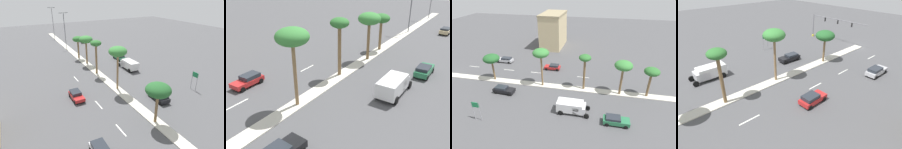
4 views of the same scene
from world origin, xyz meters
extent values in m
plane|color=#4C4C4F|center=(0.00, 32.80, 0.00)|extent=(160.00, 160.00, 0.00)
cube|color=beige|center=(0.00, 42.18, 0.06)|extent=(1.80, 84.35, 0.12)
cube|color=silver|center=(-5.41, 13.95, 0.01)|extent=(0.20, 2.80, 0.01)
cube|color=silver|center=(-5.41, 21.26, 0.01)|extent=(0.20, 2.80, 0.01)
cube|color=silver|center=(-5.41, 32.96, 0.01)|extent=(0.20, 2.80, 0.01)
cylinder|color=gray|center=(12.85, 17.18, 1.76)|extent=(0.10, 0.10, 3.53)
cylinder|color=gray|center=(12.85, 18.33, 1.76)|extent=(0.10, 0.10, 3.53)
cube|color=#19723F|center=(12.85, 17.76, 3.06)|extent=(0.08, 1.28, 0.93)
cylinder|color=brown|center=(-0.16, 13.17, 2.36)|extent=(0.39, 0.39, 4.48)
ellipsoid|color=#235B28|center=(-0.16, 13.17, 5.22)|extent=(3.55, 3.55, 1.95)
cylinder|color=olive|center=(0.12, 24.71, 3.53)|extent=(0.37, 0.37, 6.83)
ellipsoid|color=#387F38|center=(0.12, 24.71, 7.53)|extent=(3.35, 3.35, 1.84)
cylinder|color=brown|center=(-0.27, 33.56, 3.40)|extent=(0.45, 0.45, 6.55)
ellipsoid|color=#2D6B2D|center=(-0.27, 33.56, 7.10)|extent=(2.42, 2.42, 1.33)
cylinder|color=brown|center=(0.21, 40.85, 2.94)|extent=(0.43, 0.43, 5.65)
ellipsoid|color=#387F38|center=(0.21, 40.85, 6.36)|extent=(3.37, 3.37, 1.85)
cylinder|color=brown|center=(-0.17, 46.08, 2.53)|extent=(0.45, 0.45, 4.82)
ellipsoid|color=#2D6B2D|center=(-0.17, 46.08, 5.44)|extent=(2.83, 2.83, 1.56)
cylinder|color=#515459|center=(0.17, 59.99, 5.63)|extent=(0.20, 0.20, 11.01)
cube|color=#515459|center=(-0.73, 59.99, 10.98)|extent=(1.10, 0.24, 0.16)
cube|color=#515459|center=(1.07, 59.99, 10.98)|extent=(1.10, 0.24, 0.16)
cylinder|color=slate|center=(0.08, 76.62, 5.85)|extent=(0.20, 0.20, 11.47)
cube|color=slate|center=(-0.82, 76.62, 11.44)|extent=(1.10, 0.24, 0.16)
cube|color=slate|center=(0.98, 76.62, 11.44)|extent=(1.10, 0.24, 0.16)
cube|color=tan|center=(7.21, 63.21, 0.67)|extent=(2.03, 4.44, 0.69)
cube|color=#262B33|center=(7.18, 62.66, 1.20)|extent=(1.73, 2.48, 0.37)
cylinder|color=black|center=(6.47, 64.77, 0.32)|extent=(0.26, 0.65, 0.64)
cylinder|color=black|center=(8.14, 64.67, 0.32)|extent=(0.26, 0.65, 0.64)
cylinder|color=black|center=(6.28, 61.74, 0.32)|extent=(0.26, 0.65, 0.64)
cylinder|color=black|center=(7.95, 61.64, 0.32)|extent=(0.26, 0.65, 0.64)
cube|color=red|center=(-8.02, 24.72, 0.60)|extent=(1.81, 3.99, 0.56)
cube|color=#262B33|center=(-8.03, 25.22, 1.13)|extent=(1.60, 2.21, 0.50)
cylinder|color=black|center=(-7.16, 23.35, 0.32)|extent=(0.23, 0.64, 0.64)
cylinder|color=black|center=(-8.82, 23.32, 0.32)|extent=(0.23, 0.64, 0.64)
cylinder|color=black|center=(-7.22, 26.12, 0.32)|extent=(0.23, 0.64, 0.64)
cylinder|color=black|center=(-8.87, 26.09, 0.32)|extent=(0.23, 0.64, 0.64)
cube|color=#262B33|center=(-9.73, 11.19, 1.19)|extent=(1.59, 2.51, 0.49)
cylinder|color=black|center=(-8.89, 12.19, 0.32)|extent=(0.23, 0.64, 0.64)
cube|color=#287047|center=(9.21, 39.87, 0.66)|extent=(1.75, 4.12, 0.68)
cube|color=#262B33|center=(9.22, 39.35, 1.21)|extent=(1.56, 2.27, 0.41)
cylinder|color=black|center=(8.39, 41.30, 0.32)|extent=(0.22, 0.64, 0.64)
cylinder|color=black|center=(10.02, 41.31, 0.32)|extent=(0.22, 0.64, 0.64)
cylinder|color=black|center=(8.41, 38.42, 0.32)|extent=(0.22, 0.64, 0.64)
cylinder|color=black|center=(10.04, 38.43, 0.32)|extent=(0.22, 0.64, 0.64)
cube|color=black|center=(4.47, 17.94, 0.65)|extent=(2.01, 4.33, 0.66)
cube|color=#262B33|center=(4.44, 17.41, 1.17)|extent=(1.72, 2.41, 0.39)
cylinder|color=black|center=(3.72, 19.46, 0.32)|extent=(0.26, 0.65, 0.64)
cylinder|color=black|center=(5.39, 19.37, 0.32)|extent=(0.26, 0.65, 0.64)
cylinder|color=black|center=(3.55, 16.50, 0.32)|extent=(0.26, 0.65, 0.64)
cylinder|color=black|center=(5.22, 16.41, 0.32)|extent=(0.26, 0.65, 0.64)
cube|color=silver|center=(7.74, 33.74, 1.08)|extent=(2.21, 2.09, 1.26)
cube|color=silver|center=(7.74, 32.10, 1.31)|extent=(2.21, 4.44, 1.72)
cylinder|color=black|center=(6.63, 35.08, 0.45)|extent=(0.28, 0.90, 0.90)
cylinder|color=black|center=(8.84, 35.08, 0.45)|extent=(0.28, 0.90, 0.90)
cylinder|color=black|center=(6.63, 30.67, 0.45)|extent=(0.28, 0.90, 0.90)
cylinder|color=black|center=(8.84, 30.67, 0.45)|extent=(0.28, 0.90, 0.90)
camera|label=1|loc=(-16.60, -4.47, 17.52)|focal=31.44mm
camera|label=2|loc=(16.19, 8.13, 14.10)|focal=39.72mm
camera|label=3|loc=(33.04, 36.39, 20.87)|focal=29.66mm
camera|label=4|loc=(-21.93, 41.14, 15.59)|focal=30.97mm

